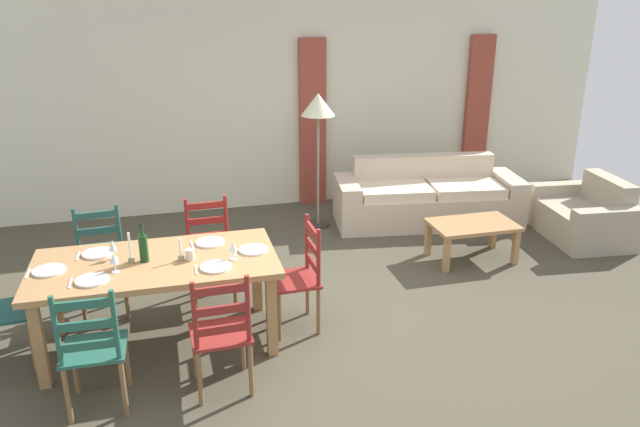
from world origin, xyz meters
The scene contains 33 objects.
ground_plane centered at (0.00, 0.00, -0.01)m, with size 9.60×9.60×0.02m, color #474132.
wall_far centered at (0.00, 3.30, 1.35)m, with size 9.60×0.16×2.70m, color beige.
curtain_panel_left centered at (0.63, 3.16, 1.10)m, with size 0.35×0.08×2.20m, color #984031.
curtain_panel_right centered at (3.03, 3.16, 1.10)m, with size 0.35×0.08×2.20m, color #984031.
dining_table centered at (-1.44, 0.00, 0.66)m, with size 1.90×0.96×0.75m.
dining_chair_near_left centered at (-1.88, -0.75, 0.48)m, with size 0.43×0.41×0.96m.
dining_chair_near_right centered at (-1.02, -0.77, 0.48)m, with size 0.43×0.41×0.96m.
dining_chair_far_left centered at (-1.93, 0.72, 0.48)m, with size 0.44×0.42×0.96m.
dining_chair_far_right centered at (-0.96, 0.73, 0.48)m, with size 0.44×0.42×0.96m.
dining_chair_head_east centered at (-0.28, -0.01, 0.48)m, with size 0.41×0.43×0.96m.
dinner_plate_near_left centered at (-1.89, -0.25, 0.76)m, with size 0.24×0.24×0.02m, color white.
fork_near_left centered at (-2.04, -0.25, 0.75)m, with size 0.02×0.17×0.01m, color silver.
dinner_plate_near_right centered at (-0.99, -0.25, 0.76)m, with size 0.24×0.24×0.02m, color white.
fork_near_right centered at (-1.14, -0.25, 0.75)m, with size 0.02×0.17×0.01m, color silver.
dinner_plate_far_left centered at (-1.89, 0.25, 0.76)m, with size 0.24×0.24×0.02m, color white.
fork_far_left centered at (-2.04, 0.25, 0.75)m, with size 0.02×0.17×0.01m, color silver.
dinner_plate_far_right centered at (-0.99, 0.25, 0.76)m, with size 0.24×0.24×0.02m, color white.
fork_far_right centered at (-1.14, 0.25, 0.75)m, with size 0.02×0.17×0.01m, color silver.
dinner_plate_head_west centered at (-2.22, 0.00, 0.76)m, with size 0.24×0.24×0.02m, color white.
fork_head_west centered at (-2.37, 0.00, 0.75)m, with size 0.02×0.17×0.01m, color silver.
dinner_plate_head_east centered at (-0.66, 0.00, 0.76)m, with size 0.24×0.24×0.02m, color white.
fork_head_east centered at (-0.81, 0.00, 0.75)m, with size 0.02×0.17×0.01m, color silver.
wine_bottle centered at (-1.52, 0.01, 0.87)m, with size 0.07×0.07×0.32m.
wine_glass_near_left centered at (-1.73, -0.14, 0.86)m, with size 0.06×0.06×0.16m.
wine_glass_near_right centered at (-0.83, -0.13, 0.86)m, with size 0.06×0.06×0.16m.
wine_glass_far_left centered at (-1.75, 0.11, 0.86)m, with size 0.06×0.06×0.16m.
coffee_cup_primary centered at (-1.17, -0.05, 0.80)m, with size 0.07×0.07×0.09m, color beige.
candle_tall centered at (-1.62, 0.02, 0.82)m, with size 0.05×0.05×0.25m.
candle_short centered at (-1.24, -0.04, 0.80)m, with size 0.05×0.05×0.18m.
couch centered at (1.84, 2.11, 0.29)m, with size 2.37×1.11×0.80m.
coffee_table centered at (1.83, 0.89, 0.36)m, with size 0.90×0.56×0.42m.
armchair_upholstered centered at (3.45, 1.13, 0.25)m, with size 0.91×1.23×0.72m.
standing_lamp centered at (0.48, 2.29, 1.41)m, with size 0.40×0.40×1.64m.
Camera 1 is at (-1.28, -4.54, 2.75)m, focal length 34.06 mm.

